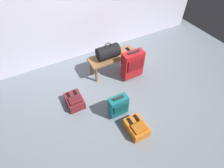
% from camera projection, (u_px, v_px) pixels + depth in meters
% --- Properties ---
extents(ground_plane, '(6.60, 6.60, 0.00)m').
position_uv_depth(ground_plane, '(118.00, 98.00, 3.40)').
color(ground_plane, slate).
extents(bench, '(1.00, 0.36, 0.40)m').
position_uv_depth(bench, '(113.00, 58.00, 3.68)').
color(bench, olive).
rests_on(bench, ground).
extents(duffel_bag_black, '(0.44, 0.26, 0.34)m').
position_uv_depth(duffel_bag_black, '(108.00, 52.00, 3.51)').
color(duffel_bag_black, black).
rests_on(duffel_bag_black, bench).
extents(cell_phone, '(0.07, 0.14, 0.01)m').
position_uv_depth(cell_phone, '(128.00, 49.00, 3.78)').
color(cell_phone, '#191E4C').
rests_on(cell_phone, bench).
extents(suitcase_upright_red, '(0.42, 0.22, 0.65)m').
position_uv_depth(suitcase_upright_red, '(133.00, 64.00, 3.56)').
color(suitcase_upright_red, red).
rests_on(suitcase_upright_red, ground).
extents(suitcase_small_teal, '(0.32, 0.19, 0.46)m').
position_uv_depth(suitcase_small_teal, '(118.00, 106.00, 2.98)').
color(suitcase_small_teal, '#14666B').
rests_on(suitcase_small_teal, ground).
extents(backpack_maroon, '(0.28, 0.38, 0.21)m').
position_uv_depth(backpack_maroon, '(75.00, 101.00, 3.24)').
color(backpack_maroon, maroon).
rests_on(backpack_maroon, ground).
extents(backpack_orange, '(0.28, 0.38, 0.21)m').
position_uv_depth(backpack_orange, '(136.00, 127.00, 2.87)').
color(backpack_orange, orange).
rests_on(backpack_orange, ground).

